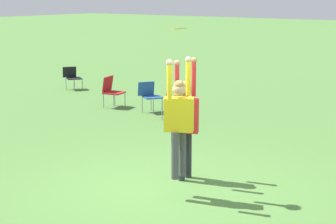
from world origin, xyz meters
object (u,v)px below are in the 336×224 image
(frisbee, at_px, (179,29))
(camping_chair_3, at_px, (72,76))
(person_jumping, at_px, (179,116))
(camping_chair_4, at_px, (171,102))
(camping_chair_1, at_px, (150,94))
(person_defending, at_px, (185,116))
(camping_chair_0, at_px, (111,89))

(frisbee, distance_m, camping_chair_3, 11.10)
(person_jumping, height_order, camping_chair_4, person_jumping)
(camping_chair_1, bearing_deg, frisbee, 75.65)
(person_defending, relative_size, camping_chair_1, 2.55)
(camping_chair_0, xyz_separation_m, camping_chair_4, (-0.21, -2.34, -0.07))
(camping_chair_0, bearing_deg, camping_chair_1, 81.45)
(person_jumping, bearing_deg, camping_chair_1, -76.07)
(person_defending, distance_m, frisbee, 1.72)
(frisbee, bearing_deg, camping_chair_1, 42.71)
(camping_chair_1, xyz_separation_m, camping_chair_3, (1.36, 4.52, -0.05))
(person_defending, relative_size, frisbee, 8.90)
(frisbee, bearing_deg, camping_chair_4, 37.43)
(person_defending, height_order, camping_chair_3, person_defending)
(person_jumping, distance_m, person_defending, 0.96)
(person_jumping, distance_m, camping_chair_1, 6.84)
(camping_chair_1, relative_size, camping_chair_4, 1.01)
(camping_chair_0, bearing_deg, frisbee, 37.07)
(person_jumping, relative_size, camping_chair_1, 2.28)
(person_defending, distance_m, camping_chair_3, 10.31)
(person_defending, relative_size, camping_chair_4, 2.57)
(person_jumping, distance_m, frisbee, 1.40)
(frisbee, relative_size, camping_chair_3, 0.31)
(camping_chair_1, height_order, camping_chair_4, camping_chair_1)
(camping_chair_0, bearing_deg, person_defending, 39.58)
(frisbee, distance_m, camping_chair_0, 7.74)
(person_jumping, height_order, person_defending, person_jumping)
(camping_chair_4, bearing_deg, person_jumping, 1.67)
(camping_chair_3, xyz_separation_m, camping_chair_4, (-1.69, -5.53, -0.00))
(person_defending, distance_m, camping_chair_0, 6.84)
(frisbee, relative_size, camping_chair_0, 0.27)
(frisbee, height_order, camping_chair_4, frisbee)
(camping_chair_0, height_order, camping_chair_4, camping_chair_0)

